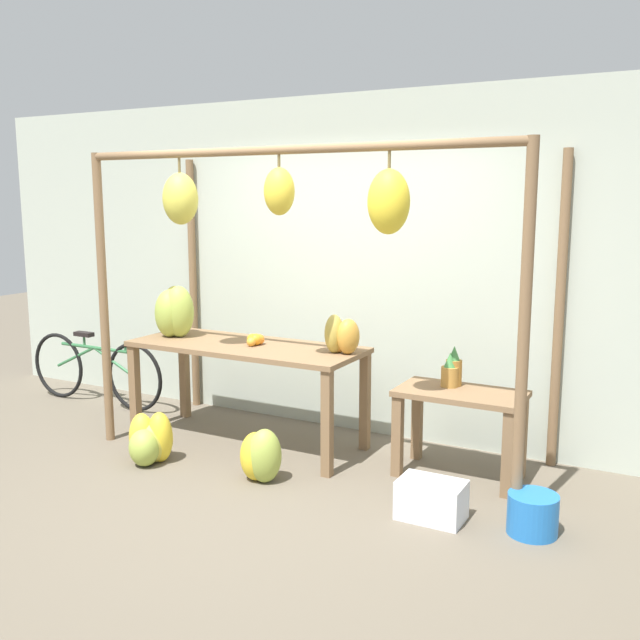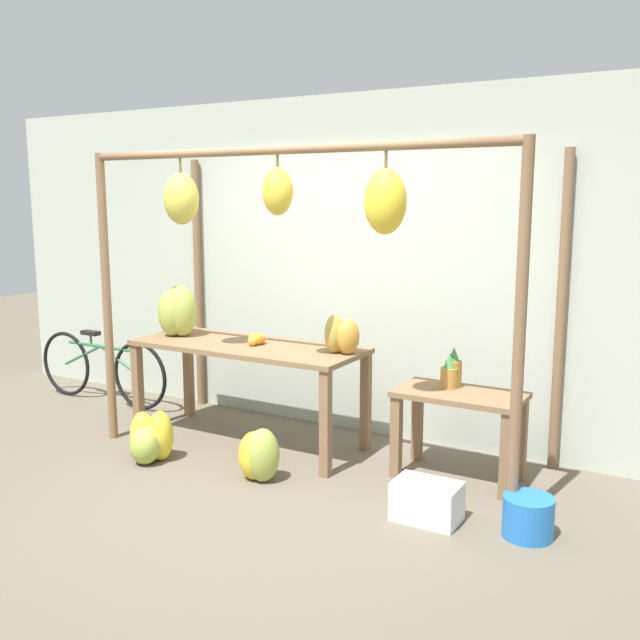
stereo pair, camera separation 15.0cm
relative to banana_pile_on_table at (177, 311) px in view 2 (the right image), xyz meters
The scene contains 14 objects.
ground_plane 1.88m from the banana_pile_on_table, 32.84° to the right, with size 20.00×20.00×0.00m, color #665B4C.
shop_wall_back 1.58m from the banana_pile_on_table, 29.85° to the left, with size 8.00×0.08×2.80m.
stall_awning 1.51m from the banana_pile_on_table, 10.78° to the right, with size 3.38×1.29×2.31m.
display_table_main 0.78m from the banana_pile_on_table, ahead, with size 1.89×0.74×0.82m.
display_table_side 2.50m from the banana_pile_on_table, ahead, with size 0.88×0.49×0.63m.
banana_pile_on_table is the anchor object (origin of this frame).
orange_pile 0.81m from the banana_pile_on_table, ahead, with size 0.14×0.17×0.09m.
pineapple_cluster 2.37m from the banana_pile_on_table, ahead, with size 0.14×0.17×0.29m.
banana_pile_ground_left 1.15m from the banana_pile_on_table, 65.96° to the right, with size 0.42×0.45×0.39m.
banana_pile_ground_right 1.62m from the banana_pile_on_table, 26.43° to the right, with size 0.40×0.33×0.39m.
fruit_crate_white 2.73m from the banana_pile_on_table, 13.88° to the right, with size 0.40×0.26×0.24m.
blue_bucket 3.27m from the banana_pile_on_table, ahead, with size 0.30×0.30×0.24m.
parked_bicycle 1.40m from the banana_pile_on_table, 168.89° to the left, with size 1.65×0.08×0.69m.
papaya_pile 1.53m from the banana_pile_on_table, ahead, with size 0.33×0.23×0.29m.
Camera 2 is at (2.67, -3.67, 1.96)m, focal length 40.00 mm.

